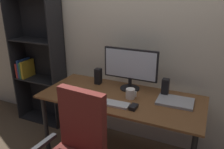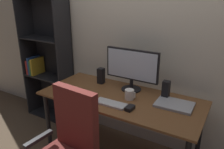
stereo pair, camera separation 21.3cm
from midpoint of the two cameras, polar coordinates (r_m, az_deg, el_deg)
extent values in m
cube|color=beige|center=(2.45, 4.63, 11.20)|extent=(6.40, 0.10, 2.60)
cube|color=brown|center=(2.16, -0.54, -5.85)|extent=(1.55, 0.69, 0.02)
cylinder|color=black|center=(2.51, -18.74, -12.76)|extent=(0.04, 0.04, 0.72)
cylinder|color=black|center=(2.88, -11.11, -7.51)|extent=(0.04, 0.04, 0.72)
cylinder|color=black|center=(2.43, 18.39, -13.81)|extent=(0.04, 0.04, 0.72)
cylinder|color=black|center=(2.32, 1.92, -3.55)|extent=(0.20, 0.20, 0.01)
cylinder|color=black|center=(2.30, 1.94, -2.27)|extent=(0.04, 0.04, 0.10)
cube|color=black|center=(2.23, 2.00, 2.61)|extent=(0.55, 0.03, 0.31)
cube|color=silver|center=(2.22, 1.85, 2.51)|extent=(0.52, 0.01, 0.28)
cube|color=#B7BABC|center=(2.01, -2.87, -7.39)|extent=(0.29, 0.12, 0.02)
cube|color=black|center=(1.94, 2.32, -8.30)|extent=(0.06, 0.10, 0.03)
cylinder|color=white|center=(2.11, 1.78, -4.92)|extent=(0.09, 0.09, 0.09)
cube|color=white|center=(2.09, 3.09, -5.05)|extent=(0.02, 0.01, 0.05)
cube|color=#99999E|center=(2.09, 12.92, -6.75)|extent=(0.33, 0.24, 0.02)
cube|color=black|center=(2.43, -6.02, -0.49)|extent=(0.06, 0.07, 0.17)
cube|color=black|center=(2.18, 10.66, -3.28)|extent=(0.06, 0.07, 0.17)
cube|color=maroon|center=(1.79, -11.03, -11.58)|extent=(0.40, 0.10, 0.52)
cube|color=#232326|center=(1.92, -20.20, -16.18)|extent=(0.06, 0.26, 0.03)
cube|color=black|center=(3.30, -24.38, 3.93)|extent=(0.02, 0.28, 1.72)
cube|color=black|center=(2.85, -15.53, 2.65)|extent=(0.02, 0.28, 1.72)
cube|color=black|center=(3.16, -18.60, 4.01)|extent=(0.67, 0.01, 1.72)
cube|color=black|center=(3.39, -18.53, -10.51)|extent=(0.64, 0.26, 0.02)
cube|color=black|center=(3.14, -19.71, -1.14)|extent=(0.64, 0.26, 0.02)
cube|color=black|center=(3.01, -20.87, 8.04)|extent=(0.64, 0.26, 0.02)
cube|color=#B22D28|center=(3.29, -23.49, 1.27)|extent=(0.03, 0.22, 0.20)
cube|color=#28478C|center=(3.26, -23.16, 1.57)|extent=(0.02, 0.22, 0.24)
cube|color=#337242|center=(3.25, -22.77, 1.25)|extent=(0.02, 0.22, 0.21)
cube|color=gold|center=(3.22, -22.37, 1.32)|extent=(0.03, 0.22, 0.23)
camera|label=1|loc=(0.11, -92.86, -1.05)|focal=36.09mm
camera|label=2|loc=(0.11, 87.14, 1.05)|focal=36.09mm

